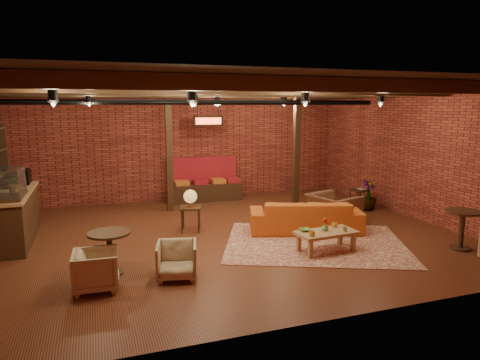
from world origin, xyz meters
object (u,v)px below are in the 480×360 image
object	(u,v)px
sofa	(305,216)
armchair_b	(177,258)
round_table_left	(109,246)
side_table_lamp	(190,200)
armchair_right	(334,204)
round_table_right	(462,223)
armchair_a	(96,268)
plant_tall	(369,165)
coffee_table	(326,233)
side_table_book	(359,191)

from	to	relation	value
sofa	armchair_b	world-z (taller)	sofa
sofa	round_table_left	distance (m)	4.37
side_table_lamp	armchair_b	distance (m)	2.66
armchair_right	round_table_right	bearing A→B (deg)	-165.73
sofa	armchair_a	size ratio (longest dim) A/B	3.62
armchair_a	plant_tall	xyz separation A→B (m)	(6.94, 2.90, 0.89)
sofa	armchair_right	distance (m)	1.00
armchair_b	armchair_right	bearing A→B (deg)	39.11
coffee_table	armchair_b	bearing A→B (deg)	-173.52
side_table_book	plant_tall	xyz separation A→B (m)	(-0.00, -0.41, 0.78)
sofa	coffee_table	distance (m)	1.34
sofa	side_table_lamp	size ratio (longest dim) A/B	2.59
armchair_a	armchair_b	distance (m)	1.25
armchair_b	side_table_book	bearing A→B (deg)	43.07
side_table_lamp	side_table_book	xyz separation A→B (m)	(4.90, 0.75, -0.27)
round_table_left	plant_tall	world-z (taller)	plant_tall
sofa	armchair_right	size ratio (longest dim) A/B	2.26
armchair_a	armchair_right	world-z (taller)	armchair_right
sofa	side_table_book	world-z (taller)	sofa
armchair_a	side_table_book	size ratio (longest dim) A/B	1.34
plant_tall	armchair_right	bearing A→B (deg)	-151.42
side_table_lamp	armchair_b	bearing A→B (deg)	-107.44
coffee_table	round_table_right	bearing A→B (deg)	-16.17
armchair_b	armchair_right	xyz separation A→B (m)	(4.12, 2.00, 0.14)
side_table_lamp	armchair_a	xyz separation A→B (m)	(-2.04, -2.56, -0.38)
round_table_left	round_table_right	xyz separation A→B (m)	(6.53, -0.92, 0.03)
armchair_b	armchair_right	world-z (taller)	armchair_right
round_table_right	plant_tall	bearing A→B (deg)	86.87
armchair_a	side_table_book	distance (m)	7.69
armchair_right	side_table_book	xyz separation A→B (m)	(1.57, 1.26, -0.02)
armchair_right	round_table_right	xyz separation A→B (m)	(1.39, -2.41, 0.05)
round_table_left	side_table_lamp	bearing A→B (deg)	47.98
round_table_right	side_table_book	bearing A→B (deg)	87.22
plant_tall	round_table_right	bearing A→B (deg)	-93.13
coffee_table	round_table_left	xyz separation A→B (m)	(-3.96, 0.17, 0.13)
armchair_right	plant_tall	bearing A→B (deg)	-77.03
side_table_lamp	armchair_b	xyz separation A→B (m)	(-0.79, -2.51, -0.39)
coffee_table	side_table_book	world-z (taller)	coffee_table
coffee_table	armchair_right	distance (m)	2.05
coffee_table	side_table_lamp	world-z (taller)	side_table_lamp
side_table_book	sofa	bearing A→B (deg)	-147.06
round_table_right	round_table_left	bearing A→B (deg)	172.01
armchair_b	round_table_right	distance (m)	5.53
sofa	armchair_right	world-z (taller)	armchair_right
round_table_left	armchair_a	bearing A→B (deg)	-112.49
side_table_book	armchair_a	bearing A→B (deg)	-154.51
side_table_lamp	armchair_right	xyz separation A→B (m)	(3.33, -0.51, -0.25)
sofa	round_table_left	bearing A→B (deg)	33.10
side_table_lamp	round_table_left	world-z (taller)	side_table_lamp
round_table_left	round_table_right	bearing A→B (deg)	-7.99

